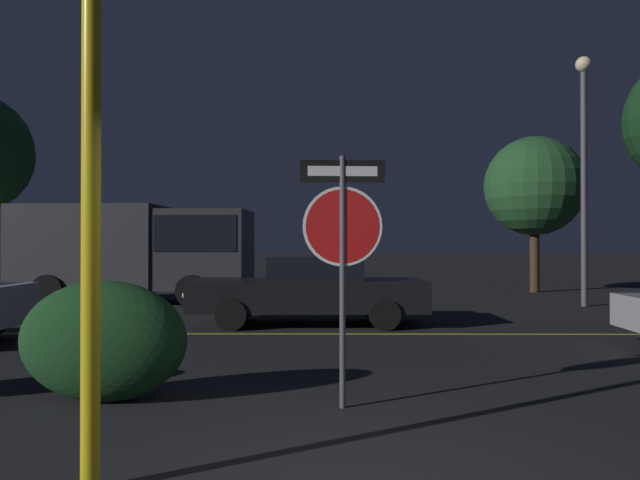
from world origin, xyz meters
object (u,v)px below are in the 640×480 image
hedge_bush_1 (103,341)px  passing_car_2 (310,290)px  delivery_truck (140,247)px  tree_1 (534,186)px  yellow_pole_left (91,229)px  street_lamp (584,150)px  stop_sign (343,230)px

hedge_bush_1 → passing_car_2: bearing=72.6°
delivery_truck → tree_1: size_ratio=1.22×
passing_car_2 → tree_1: size_ratio=0.90×
yellow_pole_left → street_lamp: 15.16m
yellow_pole_left → tree_1: size_ratio=0.64×
passing_car_2 → delivery_truck: delivery_truck is taller
tree_1 → yellow_pole_left: bearing=-116.7°
yellow_pole_left → hedge_bush_1: yellow_pole_left is taller
yellow_pole_left → passing_car_2: (1.22, 8.57, -1.02)m
yellow_pole_left → delivery_truck: 13.66m
yellow_pole_left → delivery_truck: yellow_pole_left is taller
street_lamp → tree_1: (0.37, 4.98, -0.50)m
passing_car_2 → street_lamp: (7.15, 3.83, 3.43)m
hedge_bush_1 → delivery_truck: 11.28m
yellow_pole_left → hedge_bush_1: (-0.74, 2.31, -1.09)m
yellow_pole_left → tree_1: 19.55m
stop_sign → yellow_pole_left: yellow_pole_left is taller
stop_sign → passing_car_2: stop_sign is taller
delivery_truck → hedge_bush_1: bearing=17.7°
stop_sign → tree_1: (7.02, 15.30, 1.88)m
hedge_bush_1 → tree_1: (9.48, 15.08, 3.01)m
street_lamp → stop_sign: bearing=-122.8°
stop_sign → tree_1: tree_1 is taller
yellow_pole_left → delivery_truck: (-3.61, 13.18, -0.16)m
stop_sign → tree_1: bearing=61.9°
hedge_bush_1 → tree_1: size_ratio=0.32×
street_lamp → delivery_truck: bearing=176.3°
delivery_truck → street_lamp: (11.98, -0.78, 2.58)m
delivery_truck → passing_car_2: bearing=49.3°
passing_car_2 → street_lamp: 8.80m
stop_sign → hedge_bush_1: (-2.45, 0.22, -1.13)m
yellow_pole_left → hedge_bush_1: bearing=107.8°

